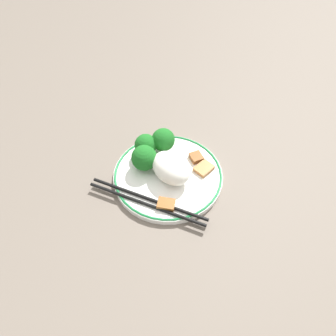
{
  "coord_description": "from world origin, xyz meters",
  "views": [
    {
      "loc": [
        -0.33,
        0.28,
        0.55
      ],
      "look_at": [
        0.0,
        0.0,
        0.03
      ],
      "focal_mm": 35.0,
      "sensor_mm": 36.0,
      "label": 1
    }
  ],
  "objects_px": {
    "plate": "(168,175)",
    "broccoli_back_center": "(146,145)",
    "broccoli_back_left": "(163,140)",
    "chopsticks": "(147,201)",
    "broccoli_back_right": "(144,158)"
  },
  "relations": [
    {
      "from": "plate",
      "to": "broccoli_back_center",
      "type": "height_order",
      "value": "broccoli_back_center"
    },
    {
      "from": "broccoli_back_left",
      "to": "broccoli_back_center",
      "type": "relative_size",
      "value": 1.12
    },
    {
      "from": "plate",
      "to": "chopsticks",
      "type": "distance_m",
      "value": 0.08
    },
    {
      "from": "broccoli_back_right",
      "to": "chopsticks",
      "type": "xyz_separation_m",
      "value": [
        -0.07,
        0.05,
        -0.03
      ]
    },
    {
      "from": "broccoli_back_center",
      "to": "broccoli_back_right",
      "type": "height_order",
      "value": "broccoli_back_right"
    },
    {
      "from": "broccoli_back_left",
      "to": "chopsticks",
      "type": "xyz_separation_m",
      "value": [
        -0.08,
        0.11,
        -0.03
      ]
    },
    {
      "from": "broccoli_back_left",
      "to": "broccoli_back_right",
      "type": "height_order",
      "value": "broccoli_back_left"
    },
    {
      "from": "plate",
      "to": "chopsticks",
      "type": "height_order",
      "value": "chopsticks"
    },
    {
      "from": "plate",
      "to": "broccoli_back_center",
      "type": "xyz_separation_m",
      "value": [
        0.07,
        -0.0,
        0.03
      ]
    },
    {
      "from": "broccoli_back_right",
      "to": "broccoli_back_center",
      "type": "bearing_deg",
      "value": -43.59
    },
    {
      "from": "broccoli_back_left",
      "to": "broccoli_back_center",
      "type": "xyz_separation_m",
      "value": [
        0.02,
        0.03,
        -0.0
      ]
    },
    {
      "from": "broccoli_back_center",
      "to": "chopsticks",
      "type": "xyz_separation_m",
      "value": [
        -0.1,
        0.08,
        -0.03
      ]
    },
    {
      "from": "broccoli_back_center",
      "to": "broccoli_back_right",
      "type": "relative_size",
      "value": 0.93
    },
    {
      "from": "plate",
      "to": "broccoli_back_center",
      "type": "relative_size",
      "value": 4.26
    },
    {
      "from": "broccoli_back_center",
      "to": "broccoli_back_right",
      "type": "xyz_separation_m",
      "value": [
        -0.03,
        0.03,
        0.0
      ]
    }
  ]
}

